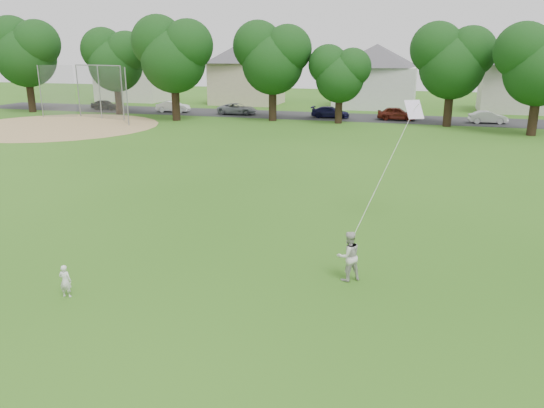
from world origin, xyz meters
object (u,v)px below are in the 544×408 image
(older_boy, at_px, (348,256))
(toddler, at_px, (65,281))
(baseball_backstop, at_px, (95,93))
(kite, at_px, (385,170))

(older_boy, bearing_deg, toddler, -11.74)
(baseball_backstop, bearing_deg, toddler, -57.23)
(toddler, xyz_separation_m, older_boy, (7.51, 3.41, 0.29))
(older_boy, distance_m, kite, 3.65)
(kite, bearing_deg, older_boy, -104.00)
(older_boy, bearing_deg, baseball_backstop, -82.48)
(toddler, relative_size, baseball_backstop, 0.08)
(older_boy, xyz_separation_m, baseball_backstop, (-29.76, 31.16, 1.82))
(older_boy, distance_m, baseball_backstop, 43.13)
(baseball_backstop, bearing_deg, kite, -42.81)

